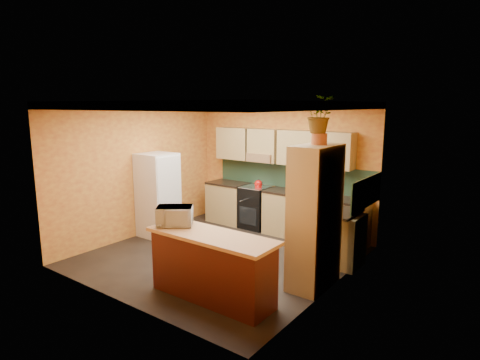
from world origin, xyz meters
name	(u,v)px	position (x,y,z in m)	size (l,w,h in m)	color
room_shell	(230,138)	(0.02, 0.28, 2.09)	(4.24, 4.24, 2.72)	black
base_cabinets_back	(280,212)	(0.17, 1.80, 0.44)	(3.65, 0.60, 0.88)	tan
countertop_back	(281,191)	(0.17, 1.80, 0.90)	(3.65, 0.62, 0.04)	black
stove	(256,207)	(-0.46, 1.80, 0.46)	(0.58, 0.58, 0.91)	black
kettle	(258,184)	(-0.36, 1.75, 1.00)	(0.17, 0.17, 0.18)	#AE0F0B
sink	(315,194)	(0.94, 1.80, 0.94)	(0.48, 0.40, 0.03)	silver
base_cabinets_right	(337,239)	(1.80, 0.91, 0.44)	(0.60, 0.80, 0.88)	tan
countertop_right	(338,212)	(1.80, 0.91, 0.90)	(0.62, 0.80, 0.04)	black
fridge	(158,195)	(-1.75, 0.17, 0.85)	(0.68, 0.66, 1.70)	white
pantry	(315,217)	(1.85, -0.08, 1.05)	(0.48, 0.90, 2.10)	tan
fern_pot	(319,139)	(1.85, -0.03, 2.18)	(0.22, 0.22, 0.16)	#AB5429
fern	(320,115)	(1.85, -0.03, 2.52)	(0.47, 0.40, 0.52)	tan
breakfast_bar	(212,268)	(0.91, -1.28, 0.44)	(1.80, 0.55, 0.88)	#461011
bar_top	(211,236)	(0.91, -1.28, 0.91)	(1.90, 0.65, 0.05)	tan
microwave	(175,216)	(0.21, -1.28, 1.07)	(0.51, 0.34, 0.28)	white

